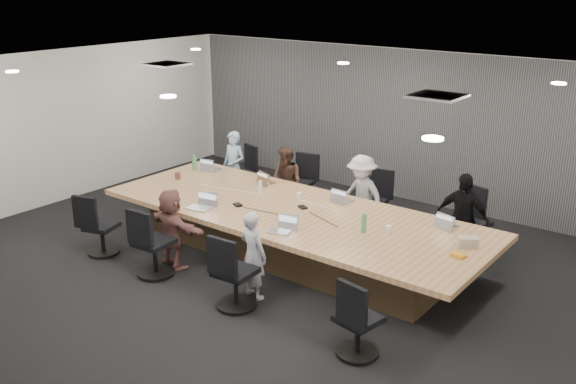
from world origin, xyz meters
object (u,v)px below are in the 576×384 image
Objects in this scene: laptop_0 at (213,169)px; person_6 at (253,255)px; chair_3 at (470,228)px; chair_7 at (358,325)px; person_0 at (234,167)px; laptop_5 at (199,208)px; laptop_1 at (267,182)px; bottle_green_right at (364,223)px; chair_4 at (102,231)px; mug_brown at (178,176)px; chair_0 at (247,178)px; person_3 at (462,218)px; bottle_clear at (260,187)px; person_1 at (287,182)px; chair_5 at (154,247)px; laptop_3 at (446,225)px; bottle_green_left at (194,162)px; laptop_2 at (343,200)px; chair_2 at (372,206)px; laptop_6 at (279,232)px; chair_6 at (236,278)px; chair_1 at (298,187)px; canvas_bag at (468,242)px; snack_packet at (459,255)px; stapler at (292,220)px; person_2 at (361,196)px.

person_6 reaches higher than laptop_0.
chair_7 is (0.11, -3.40, -0.05)m from chair_3.
person_0 reaches higher than laptop_5.
bottle_green_right is at bearing 173.90° from laptop_1.
laptop_5 is 1.64m from person_6.
mug_brown is (-0.14, 1.73, 0.43)m from chair_4.
person_3 is at bearing -168.76° from chair_0.
person_1 is at bearing 104.47° from bottle_clear.
chair_5 is 4.10m from laptop_3.
bottle_green_right is at bearing 169.60° from chair_0.
bottle_clear is at bearing -71.93° from person_1.
bottle_green_left is (-4.86, 2.30, 0.50)m from chair_7.
laptop_2 is (1.53, -0.55, 0.13)m from person_1.
mug_brown is (-4.57, -0.77, 0.05)m from laptop_3.
person_0 is at bearing -3.92° from chair_2.
person_3 reaches higher than person_1.
mug_brown is (-2.86, -1.67, 0.40)m from chair_2.
person_3 is at bearing 37.25° from laptop_6.
chair_5 is 1.02× the size of chair_6.
laptop_0 is at bearing 24.48° from chair_1.
chair_5 reaches higher than chair_2.
chair_4 is at bearing 54.56° from chair_3.
chair_7 is at bearing -4.03° from chair_5.
bottle_clear is 1.76× the size of mug_brown.
laptop_6 is at bearing 147.96° from laptop_1.
mug_brown is at bearing -177.09° from canvas_bag.
snack_packet is at bearing 161.03° from laptop_2.
canvas_bag is at bearing 88.90° from chair_7.
snack_packet is at bearing 124.47° from chair_3.
mug_brown is at bearing 167.05° from stapler.
laptop_6 is 3.35m from bottle_green_left.
laptop_0 is at bearing 10.53° from laptop_3.
bottle_green_left reaches higher than chair_3.
person_0 is 2.48m from laptop_5.
laptop_3 is 2.34m from laptop_6.
stapler is (-1.79, -2.10, 0.34)m from chair_3.
person_1 is at bearing 159.35° from snack_packet.
person_6 is (1.53, 0.35, 0.18)m from chair_5.
person_1 is at bearing 149.20° from bottle_green_right.
chair_2 is 2.80m from person_0.
bottle_green_left is (-3.03, -0.75, 0.20)m from person_2.
chair_0 is at bearing 76.41° from bottle_green_left.
chair_1 is 3.15× the size of bottle_green_right.
person_6 is (0.00, -2.15, -0.15)m from laptop_2.
person_3 is (3.23, 0.55, -0.06)m from laptop_1.
chair_5 is 5.26× the size of stapler.
person_2 is (2.77, 0.55, -0.07)m from laptop_0.
chair_3 is at bearing 13.08° from bottle_green_left.
person_3 is at bearing 3.61° from person_1.
bottle_clear is at bearing 179.65° from canvas_bag.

